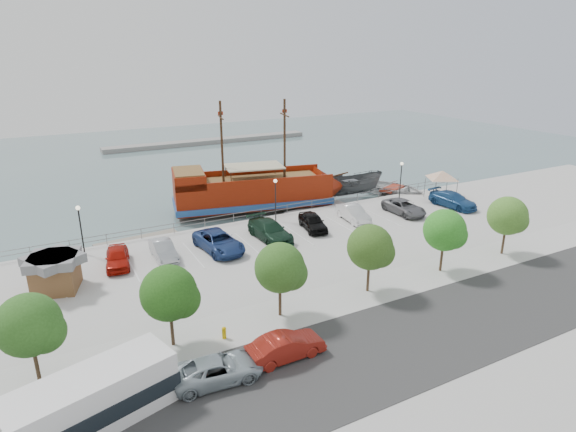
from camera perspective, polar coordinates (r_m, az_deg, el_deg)
name	(u,v)px	position (r m, az deg, el deg)	size (l,w,h in m)	color
ground	(308,252)	(43.52, 2.41, -4.29)	(160.00, 160.00, 0.00)	slate
land_slab	(507,383)	(29.66, 24.50, -17.56)	(100.00, 58.00, 1.20)	#AFAEAD
street	(439,328)	(31.91, 17.51, -12.54)	(100.00, 8.00, 0.04)	#343434
sidewalk	(378,288)	(35.69, 10.68, -8.36)	(100.00, 4.00, 0.05)	#B2B2B2
seawall_railing	(270,212)	(49.40, -2.15, 0.51)	(50.00, 0.06, 1.00)	slate
far_shore	(209,141)	(95.86, -9.29, 8.74)	(40.00, 3.00, 0.80)	#989795
pirate_ship	(265,191)	(54.65, -2.71, 3.02)	(20.64, 9.41, 12.80)	maroon
patrol_boat	(351,187)	(59.05, 7.46, 3.46)	(2.92, 7.76, 3.00)	#484B4E
speedboat	(393,190)	(60.86, 12.28, 2.99)	(5.67, 7.94, 1.65)	silver
dock_west	(138,242)	(47.32, -17.32, -2.93)	(7.75, 2.21, 0.44)	gray
dock_mid	(318,210)	(54.03, 3.56, 0.68)	(7.73, 2.21, 0.44)	gray
dock_east	(388,198)	(59.64, 11.72, 2.06)	(6.46, 1.85, 0.37)	gray
shed	(55,272)	(38.02, -25.88, -5.95)	(4.03, 4.03, 2.66)	brown
canopy_tent	(443,171)	(58.15, 17.87, 5.12)	(5.39, 5.39, 3.59)	slate
street_van	(217,370)	(26.30, -8.37, -17.56)	(2.21, 4.79, 1.33)	#95A3AB
street_sedan	(286,347)	(27.57, -0.26, -15.21)	(1.56, 4.47, 1.47)	maroon
shuttle_bus	(93,401)	(24.87, -22.13, -19.64)	(7.95, 4.61, 2.65)	silver
fire_hydrant	(224,332)	(29.55, -7.59, -13.51)	(0.28, 0.28, 0.80)	#DBAD06
lamp_post_left	(80,221)	(43.02, -23.44, -0.59)	(0.36, 0.36, 4.28)	black
lamp_post_mid	(275,192)	(47.56, -1.50, 2.82)	(0.36, 0.36, 4.28)	black
lamp_post_right	(401,174)	(56.32, 13.26, 4.91)	(0.36, 0.36, 4.28)	black
tree_a	(32,327)	(27.55, -28.05, -11.49)	(3.30, 3.20, 5.00)	#473321
tree_b	(172,294)	(28.07, -13.61, -9.03)	(3.30, 3.20, 5.00)	#473321
tree_c	(282,269)	(30.25, -0.66, -6.31)	(3.30, 3.20, 5.00)	#473321
tree_d	(372,248)	(33.76, 9.96, -3.81)	(3.30, 3.20, 5.00)	#473321
tree_e	(447,231)	(38.25, 18.29, -1.74)	(3.30, 3.20, 5.00)	#473321
tree_f	(509,217)	(43.40, 24.75, -0.10)	(3.30, 3.20, 5.00)	#473321
parked_car_a	(117,257)	(40.46, -19.57, -4.62)	(1.78, 4.42, 1.51)	#A81208
parked_car_b	(163,250)	(40.86, -14.57, -3.91)	(1.53, 4.38, 1.44)	#A2A5AB
parked_car_c	(219,242)	(41.39, -8.21, -3.04)	(2.69, 5.83, 1.62)	navy
parked_car_d	(270,230)	(43.45, -2.16, -1.71)	(2.35, 5.78, 1.68)	black
parked_car_e	(313,222)	(45.81, 2.95, -0.68)	(1.84, 4.57, 1.56)	black
parked_car_f	(353,213)	(48.54, 7.73, 0.32)	(1.66, 4.75, 1.57)	silver
parked_car_g	(404,207)	(51.63, 13.58, 1.03)	(2.40, 5.20, 1.45)	slate
parked_car_h	(453,200)	(55.35, 18.95, 1.83)	(2.26, 5.56, 1.61)	navy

